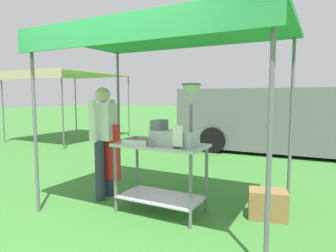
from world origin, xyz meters
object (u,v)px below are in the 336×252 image
object	(u,v)px
menu_sign	(177,139)
van_grey	(286,119)
donut_cart	(161,164)
donut_tray	(141,142)
supply_crate	(268,204)
vendor	(104,137)
stall_canopy	(164,39)
neighbour_tent	(68,75)
donut_fryer	(177,126)

from	to	relation	value
menu_sign	van_grey	xyz separation A→B (m)	(0.58, 5.40, -0.12)
donut_cart	donut_tray	world-z (taller)	donut_tray
supply_crate	van_grey	bearing A→B (deg)	93.93
donut_cart	donut_tray	xyz separation A→B (m)	(-0.21, -0.12, 0.28)
vendor	supply_crate	xyz separation A→B (m)	(2.23, 0.35, -0.73)
stall_canopy	donut_tray	distance (m)	1.31
menu_sign	neighbour_tent	xyz separation A→B (m)	(-6.31, 4.43, 1.20)
menu_sign	supply_crate	xyz separation A→B (m)	(0.91, 0.65, -0.83)
van_grey	neighbour_tent	xyz separation A→B (m)	(-6.90, -0.96, 1.32)
stall_canopy	donut_cart	bearing A→B (deg)	-90.00
menu_sign	van_grey	bearing A→B (deg)	83.83
donut_tray	donut_fryer	xyz separation A→B (m)	(0.45, 0.12, 0.22)
stall_canopy	van_grey	bearing A→B (deg)	79.92
donut_fryer	menu_sign	bearing A→B (deg)	-63.25
donut_fryer	supply_crate	size ratio (longest dim) A/B	1.46
menu_sign	donut_tray	bearing A→B (deg)	173.01
donut_fryer	vendor	xyz separation A→B (m)	(-1.23, 0.11, -0.23)
donut_cart	donut_tray	distance (m)	0.37
donut_fryer	supply_crate	xyz separation A→B (m)	(1.00, 0.47, -0.96)
donut_cart	donut_fryer	bearing A→B (deg)	-0.59
stall_canopy	menu_sign	size ratio (longest dim) A/B	11.60
donut_fryer	neighbour_tent	distance (m)	7.61
menu_sign	supply_crate	world-z (taller)	menu_sign
van_grey	supply_crate	bearing A→B (deg)	-86.07
menu_sign	vendor	size ratio (longest dim) A/B	0.16
donut_cart	donut_fryer	distance (m)	0.55
vendor	supply_crate	bearing A→B (deg)	8.98
donut_cart	van_grey	size ratio (longest dim) A/B	0.20
supply_crate	stall_canopy	bearing A→B (deg)	-163.51
donut_fryer	menu_sign	xyz separation A→B (m)	(0.09, -0.18, -0.13)
stall_canopy	van_grey	world-z (taller)	stall_canopy
donut_cart	vendor	xyz separation A→B (m)	(-1.00, 0.11, 0.28)
donut_cart	donut_fryer	world-z (taller)	donut_fryer
donut_cart	vendor	world-z (taller)	vendor
stall_canopy	donut_tray	xyz separation A→B (m)	(-0.21, -0.22, -1.28)
supply_crate	van_grey	world-z (taller)	van_grey
donut_tray	supply_crate	distance (m)	1.73
donut_cart	menu_sign	bearing A→B (deg)	-29.72
vendor	supply_crate	world-z (taller)	vendor
vendor	neighbour_tent	bearing A→B (deg)	140.34
donut_cart	donut_fryer	size ratio (longest dim) A/B	1.54
stall_canopy	neighbour_tent	distance (m)	7.29
donut_tray	supply_crate	bearing A→B (deg)	21.97
stall_canopy	neighbour_tent	xyz separation A→B (m)	(-5.99, 4.15, 0.01)
donut_fryer	donut_cart	bearing A→B (deg)	179.41
donut_fryer	neighbour_tent	size ratio (longest dim) A/B	0.22
donut_tray	supply_crate	xyz separation A→B (m)	(1.45, 0.58, -0.74)
supply_crate	van_grey	distance (m)	4.81
supply_crate	van_grey	xyz separation A→B (m)	(-0.33, 4.75, 0.70)
vendor	neighbour_tent	size ratio (longest dim) A/B	0.48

